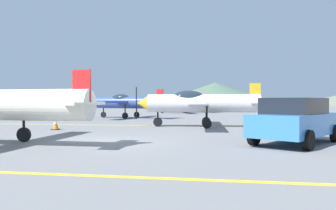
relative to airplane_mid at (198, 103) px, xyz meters
name	(u,v)px	position (x,y,z in m)	size (l,w,h in m)	color
ground_plane	(100,143)	(-2.99, -7.94, -1.42)	(400.00, 400.00, 0.00)	slate
apron_line_near	(15,173)	(-2.99, -12.88, -1.42)	(80.00, 0.16, 0.01)	yellow
apron_line_far	(150,126)	(-2.99, 0.49, -1.42)	(80.00, 0.16, 0.01)	yellow
airplane_mid	(198,103)	(0.00, 0.00, 0.00)	(7.33, 8.44, 2.53)	silver
airplane_far	(126,102)	(-6.94, 8.86, 0.00)	(7.39, 8.40, 2.53)	#33478C
airplane_back	(181,102)	(-3.64, 21.99, 0.00)	(7.39, 8.41, 2.53)	#33478C
car_sedan	(296,120)	(3.90, -6.99, -0.58)	(3.85, 4.59, 1.62)	#3372BF
traffic_cone_front	(56,124)	(-7.30, -3.06, -1.13)	(0.36, 0.36, 0.59)	black
hill_left	(53,97)	(-74.79, 121.38, 1.84)	(51.11, 51.11, 6.53)	#4C6651
hill_centerleft	(215,93)	(-1.35, 148.28, 3.99)	(62.74, 62.74, 10.83)	#4C6651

